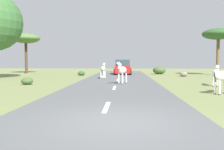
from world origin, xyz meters
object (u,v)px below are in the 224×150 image
object	(u,v)px
zebra_2	(224,76)
bush_0	(27,81)
tree_1	(26,39)
zebra_0	(122,71)
car_0	(123,68)
bush_1	(81,73)
tree_2	(218,35)
zebra_3	(216,73)
bush_2	(159,70)
rock_3	(184,74)
zebra_1	(103,69)

from	to	relation	value
zebra_2	bush_0	size ratio (longest dim) A/B	1.84
zebra_2	tree_1	xyz separation A→B (m)	(-17.98, 18.93, 3.64)
zebra_0	car_0	xyz separation A→B (m)	(-0.08, 12.11, -0.13)
car_0	bush_1	world-z (taller)	car_0
zebra_0	tree_2	distance (m)	15.98
zebra_3	car_0	xyz separation A→B (m)	(-6.28, 12.80, -0.00)
bush_0	bush_2	distance (m)	17.73
zebra_2	car_0	xyz separation A→B (m)	(-5.20, 16.70, -0.05)
bush_1	bush_2	world-z (taller)	bush_2
bush_2	rock_3	xyz separation A→B (m)	(1.89, -4.64, -0.20)
bush_2	zebra_0	bearing A→B (deg)	-108.30
bush_2	bush_1	bearing A→B (deg)	-159.38
zebra_0	tree_1	xyz separation A→B (m)	(-12.86, 14.35, 3.55)
bush_0	bush_2	size ratio (longest dim) A/B	0.52
tree_1	bush_0	distance (m)	16.62
bush_1	bush_2	bearing A→B (deg)	20.62
tree_1	rock_3	distance (m)	20.43
zebra_3	rock_3	bearing A→B (deg)	117.28
zebra_1	bush_0	size ratio (longest dim) A/B	1.88
zebra_1	zebra_3	size ratio (longest dim) A/B	1.08
bush_2	zebra_2	bearing A→B (deg)	-87.82
car_0	rock_3	bearing A→B (deg)	-26.97
car_0	bush_2	xyz separation A→B (m)	(4.52, 1.31, -0.38)
zebra_0	rock_3	distance (m)	10.85
zebra_0	zebra_2	distance (m)	6.88
zebra_0	zebra_2	bearing A→B (deg)	160.61
zebra_0	tree_2	bearing A→B (deg)	-111.13
car_0	zebra_0	bearing A→B (deg)	-89.14
zebra_1	bush_0	xyz separation A→B (m)	(-4.84, -5.30, -0.67)
zebra_3	tree_2	distance (m)	13.33
zebra_3	bush_0	world-z (taller)	zebra_3
zebra_1	bush_1	xyz separation A→B (m)	(-2.94, 5.12, -0.67)
tree_1	zebra_1	bearing A→B (deg)	-40.57
zebra_0	zebra_3	size ratio (longest dim) A/B	1.10
car_0	bush_2	size ratio (longest dim) A/B	2.76
zebra_1	rock_3	distance (m)	9.03
rock_3	car_0	bearing A→B (deg)	152.55
bush_0	bush_1	xyz separation A→B (m)	(1.89, 10.42, -0.00)
zebra_3	bush_0	distance (m)	12.83
bush_1	rock_3	bearing A→B (deg)	-6.17
zebra_1	bush_0	distance (m)	7.21
zebra_2	zebra_0	bearing A→B (deg)	-161.84
bush_0	tree_1	bearing A→B (deg)	112.90
zebra_0	bush_0	size ratio (longest dim) A/B	1.91
zebra_0	bush_1	size ratio (longest dim) A/B	1.92
bush_1	bush_2	size ratio (longest dim) A/B	0.52
zebra_1	bush_2	distance (m)	10.59
zebra_1	zebra_3	bearing A→B (deg)	-29.60
zebra_1	zebra_3	distance (m)	9.72
zebra_3	rock_3	size ratio (longest dim) A/B	1.81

